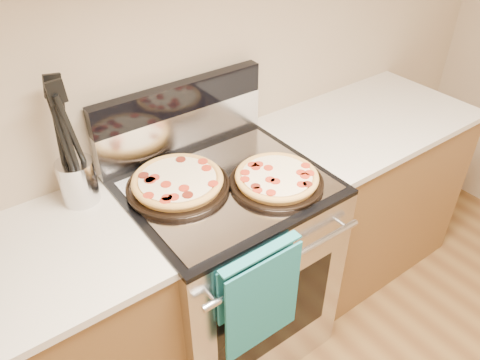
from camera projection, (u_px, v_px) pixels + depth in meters
wall_back at (171, 48)px, 1.78m from camera, size 4.00×0.00×4.00m
range_body at (227, 267)px, 2.09m from camera, size 0.76×0.68×0.90m
oven_window at (275, 317)px, 1.87m from camera, size 0.56×0.01×0.40m
cooktop at (225, 185)px, 1.81m from camera, size 0.76×0.68×0.02m
backsplash_lower at (182, 130)px, 1.96m from camera, size 0.76×0.06×0.18m
backsplash_upper at (180, 97)px, 1.87m from camera, size 0.76×0.06×0.12m
oven_handle at (287, 261)px, 1.64m from camera, size 0.70×0.03×0.03m
dish_towel at (259, 296)px, 1.64m from camera, size 0.32×0.05×0.42m
foil_sheet at (230, 186)px, 1.79m from camera, size 0.70×0.55×0.01m
cabinet_right at (357, 194)px, 2.53m from camera, size 1.00×0.62×0.88m
countertop_right at (370, 120)px, 2.26m from camera, size 1.02×0.64×0.03m
pepperoni_pizza_back at (178, 183)px, 1.75m from camera, size 0.50×0.50×0.05m
pepperoni_pizza_front at (277, 179)px, 1.78m from camera, size 0.43×0.43×0.05m
utensil_crock at (78, 181)px, 1.69m from camera, size 0.13×0.13×0.17m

